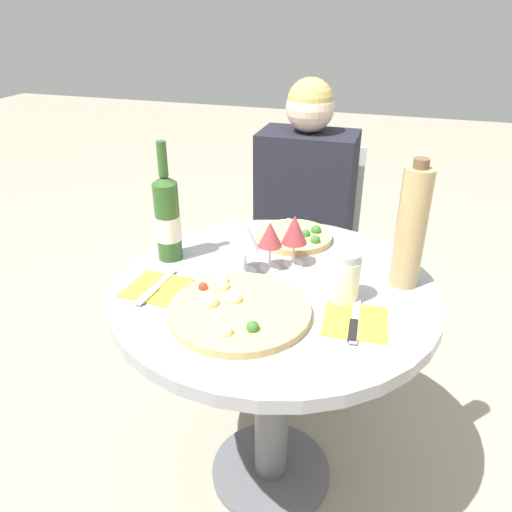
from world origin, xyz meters
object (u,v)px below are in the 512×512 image
object	(u,v)px
pizza_large	(238,310)
dining_table	(273,331)
chair_behind_diner	(306,251)
wine_bottle	(167,218)
seated_diner	(299,246)
tall_carafe	(411,228)

from	to	relation	value
pizza_large	dining_table	bearing A→B (deg)	73.43
chair_behind_diner	wine_bottle	size ratio (longest dim) A/B	2.51
dining_table	pizza_large	world-z (taller)	pizza_large
seated_diner	pizza_large	bearing A→B (deg)	91.99
dining_table	seated_diner	bearing A→B (deg)	96.48
wine_bottle	tall_carafe	world-z (taller)	wine_bottle
seated_diner	wine_bottle	world-z (taller)	seated_diner
pizza_large	chair_behind_diner	bearing A→B (deg)	91.69
seated_diner	tall_carafe	size ratio (longest dim) A/B	3.39
seated_diner	wine_bottle	distance (m)	0.76
chair_behind_diner	wine_bottle	distance (m)	0.93
seated_diner	tall_carafe	xyz separation A→B (m)	(0.41, -0.58, 0.39)
chair_behind_diner	tall_carafe	size ratio (longest dim) A/B	2.53
dining_table	seated_diner	xyz separation A→B (m)	(-0.08, 0.69, -0.07)
dining_table	seated_diner	world-z (taller)	seated_diner
dining_table	chair_behind_diner	distance (m)	0.85
dining_table	chair_behind_diner	xyz separation A→B (m)	(-0.08, 0.83, -0.16)
wine_bottle	dining_table	bearing A→B (deg)	-10.02
chair_behind_diner	seated_diner	size ratio (longest dim) A/B	0.75
dining_table	tall_carafe	world-z (taller)	tall_carafe
dining_table	seated_diner	size ratio (longest dim) A/B	0.75
chair_behind_diner	seated_diner	xyz separation A→B (m)	(-0.00, -0.15, 0.09)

